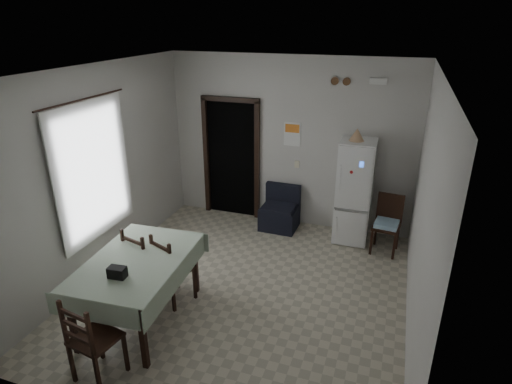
{
  "coord_description": "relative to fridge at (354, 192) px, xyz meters",
  "views": [
    {
      "loc": [
        1.72,
        -4.56,
        3.48
      ],
      "look_at": [
        0.0,
        0.5,
        1.25
      ],
      "focal_mm": 30.0,
      "sensor_mm": 36.0,
      "label": 1
    }
  ],
  "objects": [
    {
      "name": "dining_table",
      "position": [
        -2.16,
        -2.88,
        -0.43
      ],
      "size": [
        1.17,
        1.68,
        0.84
      ],
      "primitive_type": null,
      "rotation": [
        0.0,
        0.0,
        0.07
      ],
      "color": "#A0B399",
      "rests_on": "ground"
    },
    {
      "name": "dining_chair_near_head",
      "position": [
        -2.06,
        -3.81,
        -0.35
      ],
      "size": [
        0.49,
        0.49,
        1.0
      ],
      "primitive_type": null,
      "rotation": [
        0.0,
        0.0,
        2.97
      ],
      "color": "black",
      "rests_on": "ground"
    },
    {
      "name": "doorway",
      "position": [
        -2.23,
        0.52,
        0.21
      ],
      "size": [
        1.06,
        0.52,
        2.22
      ],
      "color": "black",
      "rests_on": "ground"
    },
    {
      "name": "ceiling",
      "position": [
        -1.18,
        -1.93,
        2.05
      ],
      "size": [
        4.2,
        4.5,
        0.02
      ],
      "primitive_type": null,
      "color": "white",
      "rests_on": "ground"
    },
    {
      "name": "dining_chair_far_right",
      "position": [
        -1.96,
        -2.4,
        -0.36
      ],
      "size": [
        0.54,
        0.54,
        0.97
      ],
      "primitive_type": null,
      "rotation": [
        0.0,
        0.0,
        2.76
      ],
      "color": "black",
      "rests_on": "ground"
    },
    {
      "name": "calendar",
      "position": [
        -1.13,
        0.31,
        0.77
      ],
      "size": [
        0.28,
        0.02,
        0.4
      ],
      "primitive_type": "cube",
      "color": "white",
      "rests_on": "ground"
    },
    {
      "name": "corner_chair",
      "position": [
        0.55,
        -0.26,
        -0.39
      ],
      "size": [
        0.44,
        0.44,
        0.92
      ],
      "primitive_type": null,
      "rotation": [
        0.0,
        0.0,
        -0.12
      ],
      "color": "black",
      "rests_on": "ground"
    },
    {
      "name": "emergency_light",
      "position": [
        0.17,
        0.28,
        1.7
      ],
      "size": [
        0.25,
        0.07,
        0.09
      ],
      "primitive_type": "cube",
      "color": "white",
      "rests_on": "ground"
    },
    {
      "name": "calendar_image",
      "position": [
        -1.13,
        0.3,
        0.87
      ],
      "size": [
        0.24,
        0.01,
        0.14
      ],
      "primitive_type": "cube",
      "color": "orange",
      "rests_on": "ground"
    },
    {
      "name": "ground",
      "position": [
        -1.18,
        -1.93,
        -0.85
      ],
      "size": [
        4.5,
        4.5,
        0.0
      ],
      "primitive_type": "plane",
      "color": "#B2A991",
      "rests_on": "ground"
    },
    {
      "name": "black_bag",
      "position": [
        -2.14,
        -3.26,
        0.06
      ],
      "size": [
        0.2,
        0.13,
        0.12
      ],
      "primitive_type": "cube",
      "rotation": [
        0.0,
        0.0,
        0.09
      ],
      "color": "black",
      "rests_on": "dining_table"
    },
    {
      "name": "curtain",
      "position": [
        -3.22,
        -2.13,
        0.7
      ],
      "size": [
        0.02,
        1.45,
        1.85
      ],
      "primitive_type": "cube",
      "color": "silver",
      "rests_on": "ground"
    },
    {
      "name": "fridge",
      "position": [
        0.0,
        0.0,
        0.0
      ],
      "size": [
        0.55,
        0.55,
        1.69
      ],
      "primitive_type": null,
      "rotation": [
        0.0,
        0.0,
        0.01
      ],
      "color": "white",
      "rests_on": "ground"
    },
    {
      "name": "window_recess",
      "position": [
        -3.33,
        -2.13,
        0.7
      ],
      "size": [
        0.1,
        1.2,
        1.6
      ],
      "primitive_type": "cube",
      "color": "silver",
      "rests_on": "ground"
    },
    {
      "name": "wall_right",
      "position": [
        0.92,
        -1.93,
        0.6
      ],
      "size": [
        0.02,
        4.5,
        2.9
      ],
      "primitive_type": null,
      "color": "beige",
      "rests_on": "ground"
    },
    {
      "name": "dining_chair_far_left",
      "position": [
        -2.34,
        -2.42,
        -0.35
      ],
      "size": [
        0.52,
        0.52,
        1.0
      ],
      "primitive_type": null,
      "rotation": [
        0.0,
        0.0,
        2.88
      ],
      "color": "black",
      "rests_on": "ground"
    },
    {
      "name": "vent_left",
      "position": [
        -0.48,
        0.3,
        1.67
      ],
      "size": [
        0.12,
        0.03,
        0.12
      ],
      "primitive_type": "cylinder",
      "rotation": [
        1.57,
        0.0,
        0.0
      ],
      "color": "brown",
      "rests_on": "ground"
    },
    {
      "name": "light_switch",
      "position": [
        -1.03,
        0.31,
        0.25
      ],
      "size": [
        0.08,
        0.02,
        0.12
      ],
      "primitive_type": "cube",
      "color": "beige",
      "rests_on": "ground"
    },
    {
      "name": "curtain_rod",
      "position": [
        -3.21,
        -2.13,
        1.65
      ],
      "size": [
        0.02,
        1.6,
        0.02
      ],
      "primitive_type": "cylinder",
      "rotation": [
        1.57,
        0.0,
        0.0
      ],
      "color": "black",
      "rests_on": "ground"
    },
    {
      "name": "wall_left",
      "position": [
        -3.28,
        -1.93,
        0.6
      ],
      "size": [
        0.02,
        4.5,
        2.9
      ],
      "primitive_type": null,
      "color": "beige",
      "rests_on": "ground"
    },
    {
      "name": "wall_back",
      "position": [
        -1.18,
        0.32,
        0.6
      ],
      "size": [
        4.2,
        0.02,
        2.9
      ],
      "primitive_type": null,
      "color": "beige",
      "rests_on": "ground"
    },
    {
      "name": "wall_front",
      "position": [
        -1.18,
        -4.18,
        0.6
      ],
      "size": [
        4.2,
        0.02,
        2.9
      ],
      "primitive_type": null,
      "color": "beige",
      "rests_on": "ground"
    },
    {
      "name": "tan_cone",
      "position": [
        -0.04,
        -0.02,
        0.94
      ],
      "size": [
        0.24,
        0.24,
        0.19
      ],
      "primitive_type": "cone",
      "rotation": [
        0.0,
        0.0,
        -0.03
      ],
      "color": "tan",
      "rests_on": "fridge"
    },
    {
      "name": "vent_right",
      "position": [
        -0.3,
        0.3,
        1.67
      ],
      "size": [
        0.12,
        0.03,
        0.12
      ],
      "primitive_type": "cylinder",
      "rotation": [
        1.57,
        0.0,
        0.0
      ],
      "color": "brown",
      "rests_on": "ground"
    },
    {
      "name": "navy_seat",
      "position": [
        -1.23,
        -0.0,
        -0.48
      ],
      "size": [
        0.63,
        0.61,
        0.74
      ],
      "primitive_type": null,
      "rotation": [
        0.0,
        0.0,
        -0.02
      ],
      "color": "black",
      "rests_on": "ground"
    }
  ]
}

